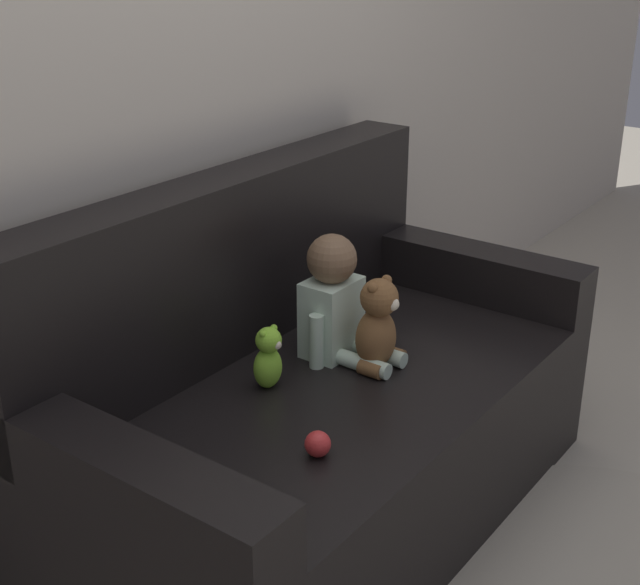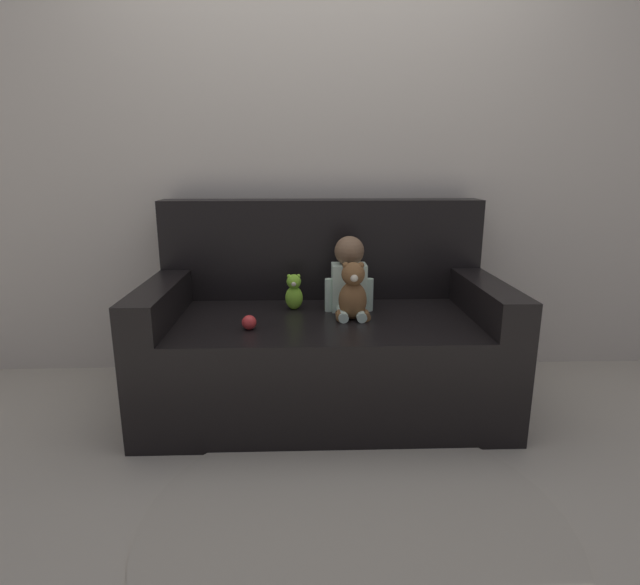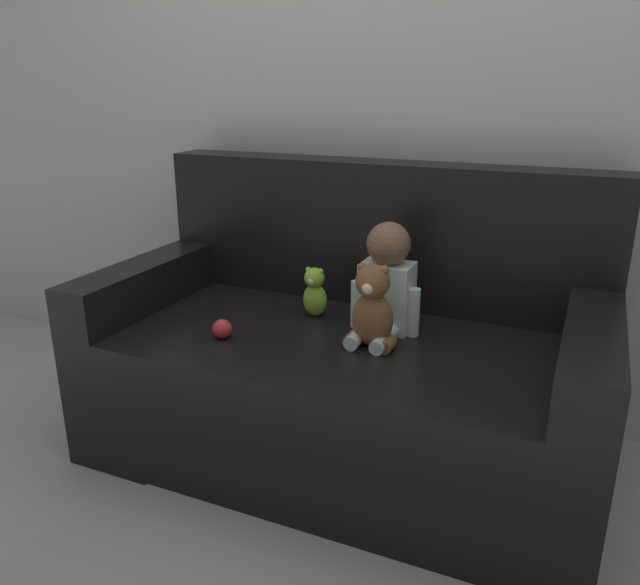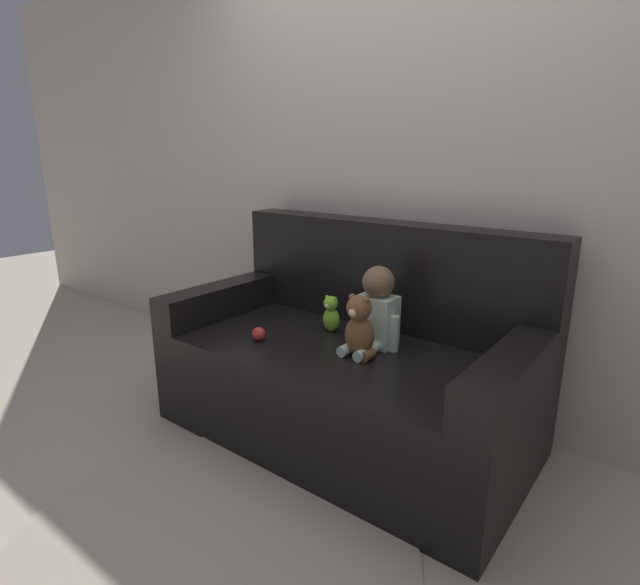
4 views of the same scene
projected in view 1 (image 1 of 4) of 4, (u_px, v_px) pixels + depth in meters
ground_plane at (328, 514)px, 2.73m from camera, size 12.00×12.00×0.00m
wall_back at (176, 66)px, 2.52m from camera, size 8.00×0.05×2.60m
couch at (311, 411)px, 2.63m from camera, size 1.72×0.91×1.01m
person_baby at (335, 302)px, 2.61m from camera, size 0.24×0.30×0.38m
teddy_bear_brown at (378, 326)px, 2.55m from camera, size 0.16×0.13×0.28m
plush_toy_side at (268, 358)px, 2.45m from camera, size 0.09×0.08×0.18m
toy_ball at (318, 444)px, 2.16m from camera, size 0.07×0.07×0.07m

